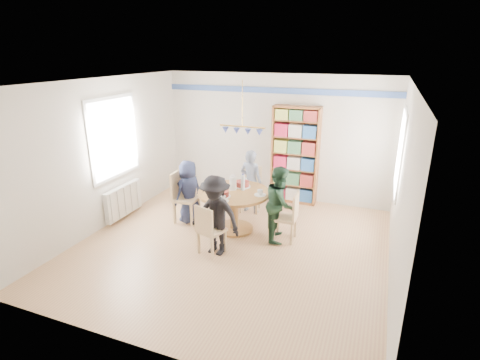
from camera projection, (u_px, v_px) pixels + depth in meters
The scene contains 14 objects.
ground at pixel (231, 245), 6.35m from camera, with size 5.00×5.00×0.00m, color tan.
room_shell at pixel (236, 139), 6.67m from camera, with size 5.00×5.00×5.00m.
radiator at pixel (124, 201), 7.33m from camera, with size 0.12×1.00×0.60m.
dining_table at pixel (234, 201), 6.75m from camera, with size 1.30×1.30×0.75m.
chair_left at pixel (182, 194), 7.12m from camera, with size 0.47×0.47×0.99m.
chair_right at pixel (289, 215), 6.39m from camera, with size 0.40×0.40×0.87m.
chair_far at pixel (251, 186), 7.65m from camera, with size 0.46×0.46×0.92m.
chair_near at pixel (208, 228), 5.93m from camera, with size 0.48×0.48×0.85m.
person_left at pixel (189, 191), 7.10m from camera, with size 0.59×0.38×1.21m, color #1B223D.
person_right at pixel (280, 204), 6.39m from camera, with size 0.64×0.50×1.32m, color #1B3623.
person_far at pixel (251, 181), 7.49m from camera, with size 0.48×0.31×1.30m, color gray.
person_near at pixel (215, 216), 5.92m from camera, with size 0.86×0.49×1.33m, color black.
bookshelf at pixel (295, 156), 7.91m from camera, with size 0.99×0.30×2.08m.
tableware at pixel (233, 187), 6.70m from camera, with size 1.19×1.19×0.31m.
Camera 1 is at (2.19, -5.20, 3.13)m, focal length 28.00 mm.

